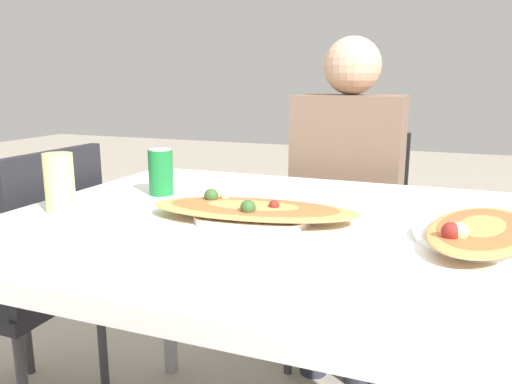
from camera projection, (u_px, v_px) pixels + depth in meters
dining_table at (257, 248)px, 1.15m from camera, size 1.14×0.98×0.76m
chair_far_seated at (351, 235)px, 1.92m from camera, size 0.40×0.40×0.88m
chair_side_left at (34, 275)px, 1.52m from camera, size 0.40×0.40×0.88m
person_seated at (347, 185)px, 1.77m from camera, size 0.37×0.28×1.22m
pizza_main at (253, 210)px, 1.11m from camera, size 0.49×0.27×0.06m
soda_can at (161, 172)px, 1.35m from camera, size 0.07×0.07×0.12m
drink_glass at (59, 183)px, 1.17m from camera, size 0.07×0.07×0.14m
pizza_second at (481, 232)px, 0.96m from camera, size 0.26×0.41×0.06m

